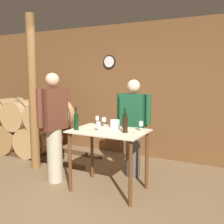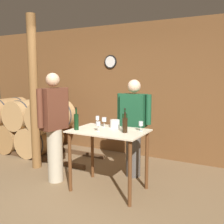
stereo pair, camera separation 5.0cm
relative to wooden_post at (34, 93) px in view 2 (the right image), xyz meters
The scene contains 15 objects.
ground_plane 2.14m from the wooden_post, 33.48° to the right, with size 14.00×14.00×0.00m, color brown.
back_wall 2.10m from the wooden_post, 48.68° to the left, with size 8.40×0.08×2.70m.
barrel_rack 1.43m from the wooden_post, 147.71° to the left, with size 4.02×0.85×1.16m.
tasting_table 1.75m from the wooden_post, ahead, with size 1.06×0.72×0.89m.
wooden_post is the anchor object (origin of this frame).
wine_bottle_far_left 1.30m from the wooden_post, 18.26° to the right, with size 0.07×0.07×0.33m.
wine_bottle_left 1.77m from the wooden_post, ahead, with size 0.08×0.08×0.29m.
wine_bottle_center 1.93m from the wooden_post, ahead, with size 0.07×0.07×0.28m.
wine_glass_near_left 1.31m from the wooden_post, ahead, with size 0.06×0.06×0.14m.
wine_glass_near_center 1.48m from the wooden_post, ahead, with size 0.07×0.07×0.15m.
wine_glass_near_right 1.59m from the wooden_post, 12.35° to the right, with size 0.06×0.06×0.14m.
wine_glass_far_side 2.07m from the wooden_post, ahead, with size 0.06×0.06×0.14m.
ice_bucket 1.65m from the wooden_post, ahead, with size 0.14×0.14×0.12m.
person_host 1.84m from the wooden_post, 15.04° to the left, with size 0.59×0.24×1.60m.
person_visitor_with_scarf 0.89m from the wooden_post, 23.85° to the right, with size 0.29×0.58×1.71m.
Camera 2 is at (2.00, -2.48, 1.69)m, focal length 42.00 mm.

